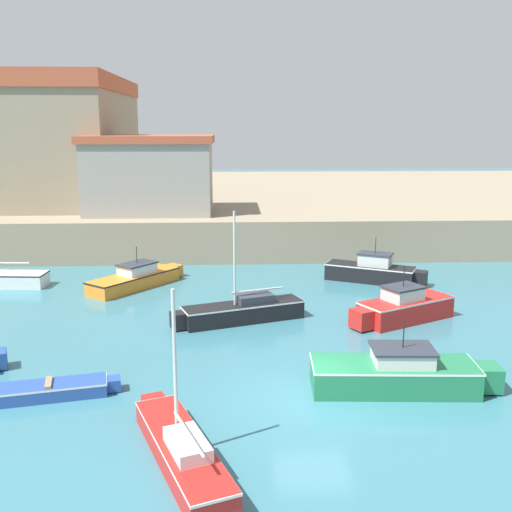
# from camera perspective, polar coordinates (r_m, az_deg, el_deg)

# --- Properties ---
(ground_plane) EXTENTS (200.00, 200.00, 0.00)m
(ground_plane) POSITION_cam_1_polar(r_m,az_deg,el_deg) (19.60, 5.48, -13.59)
(ground_plane) COLOR teal
(quay_seawall) EXTENTS (120.00, 40.00, 2.67)m
(quay_seawall) POSITION_cam_1_polar(r_m,az_deg,el_deg) (56.94, 0.13, 5.14)
(quay_seawall) COLOR gray
(quay_seawall) RESTS_ON ground
(motorboat_green_0) EXTENTS (6.23, 2.12, 2.39)m
(motorboat_green_0) POSITION_cam_1_polar(r_m,az_deg,el_deg) (20.57, 13.50, -10.80)
(motorboat_green_0) COLOR #237A4C
(motorboat_green_0) RESTS_ON ground
(dinghy_blue_1) EXTENTS (4.24, 1.76, 0.55)m
(dinghy_blue_1) POSITION_cam_1_polar(r_m,az_deg,el_deg) (20.74, -18.87, -11.93)
(dinghy_blue_1) COLOR #284C9E
(dinghy_blue_1) RESTS_ON ground
(motorboat_orange_2) EXTENTS (4.76, 5.48, 2.21)m
(motorboat_orange_2) POSITION_cam_1_polar(r_m,az_deg,el_deg) (32.81, -11.31, -2.08)
(motorboat_orange_2) COLOR orange
(motorboat_orange_2) RESTS_ON ground
(sailboat_black_3) EXTENTS (5.99, 3.04, 4.97)m
(sailboat_black_3) POSITION_cam_1_polar(r_m,az_deg,el_deg) (26.65, -1.37, -5.23)
(sailboat_black_3) COLOR black
(sailboat_black_3) RESTS_ON ground
(sailboat_red_5) EXTENTS (3.06, 5.83, 4.58)m
(sailboat_red_5) POSITION_cam_1_polar(r_m,az_deg,el_deg) (16.36, -7.15, -17.67)
(sailboat_red_5) COLOR red
(sailboat_red_5) RESTS_ON ground
(motorboat_red_6) EXTENTS (5.11, 3.52, 2.51)m
(motorboat_red_6) POSITION_cam_1_polar(r_m,az_deg,el_deg) (27.48, 13.82, -4.78)
(motorboat_red_6) COLOR red
(motorboat_red_6) RESTS_ON ground
(motorboat_black_7) EXTENTS (5.45, 3.51, 2.53)m
(motorboat_black_7) POSITION_cam_1_polar(r_m,az_deg,el_deg) (33.87, 11.10, -1.41)
(motorboat_black_7) COLOR black
(motorboat_black_7) RESTS_ON ground
(church) EXTENTS (14.73, 16.90, 14.32)m
(church) POSITION_cam_1_polar(r_m,az_deg,el_deg) (49.78, -19.57, 10.84)
(church) COLOR gray
(church) RESTS_ON quay_seawall
(harbor_shed_near_wharf) EXTENTS (8.68, 6.22, 5.18)m
(harbor_shed_near_wharf) POSITION_cam_1_polar(r_m,az_deg,el_deg) (41.63, -10.05, 7.72)
(harbor_shed_near_wharf) COLOR gray
(harbor_shed_near_wharf) RESTS_ON quay_seawall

